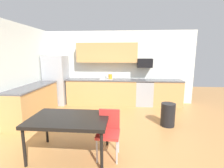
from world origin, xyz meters
TOP-DOWN VIEW (x-y plane):
  - ground_plane at (0.00, 0.00)m, footprint 12.00×12.00m
  - wall_back at (0.00, 2.65)m, footprint 5.80×0.10m
  - cabinet_run_back at (-0.49, 2.30)m, footprint 2.52×0.60m
  - cabinet_run_back_right at (1.88, 2.30)m, footprint 1.03×0.60m
  - cabinet_run_left at (-2.30, 0.80)m, footprint 0.60×2.00m
  - countertop_back at (0.00, 2.30)m, footprint 4.80×0.64m
  - countertop_left at (-2.30, 0.80)m, footprint 0.64×2.00m
  - upper_cabinets_back at (-0.30, 2.43)m, footprint 2.20×0.34m
  - refrigerator at (-2.18, 2.22)m, footprint 0.76×0.70m
  - oven_range at (1.07, 2.30)m, footprint 0.60×0.60m
  - microwave at (1.07, 2.40)m, footprint 0.54×0.36m
  - sink_basin at (-0.31, 2.30)m, footprint 0.48×0.40m
  - sink_faucet at (-0.31, 2.48)m, footprint 0.02×0.02m
  - dining_table at (-0.62, -0.92)m, footprint 1.40×0.90m
  - chair_near_table at (0.09, -0.88)m, footprint 0.41×0.41m
  - trash_bin at (1.50, 0.52)m, footprint 0.36×0.36m
  - kettle at (-0.17, 2.35)m, footprint 0.14×0.14m

SIDE VIEW (x-z plane):
  - ground_plane at x=0.00m, z-range 0.00..0.00m
  - trash_bin at x=1.50m, z-range 0.00..0.60m
  - cabinet_run_back at x=-0.49m, z-range 0.00..0.90m
  - cabinet_run_back_right at x=1.88m, z-range 0.00..0.90m
  - cabinet_run_left at x=-2.30m, z-range 0.00..0.90m
  - oven_range at x=1.07m, z-range 0.00..0.91m
  - chair_near_table at x=0.09m, z-range 0.08..0.93m
  - dining_table at x=-0.62m, z-range 0.30..1.03m
  - sink_basin at x=-0.31m, z-range 0.81..0.95m
  - refrigerator at x=-2.18m, z-range 0.00..1.79m
  - countertop_back at x=0.00m, z-range 0.90..0.94m
  - countertop_left at x=-2.30m, z-range 0.90..0.94m
  - kettle at x=-0.17m, z-range 0.92..1.12m
  - sink_faucet at x=-0.31m, z-range 0.92..1.16m
  - wall_back at x=0.00m, z-range 0.00..2.70m
  - microwave at x=1.07m, z-range 1.37..1.69m
  - upper_cabinets_back at x=-0.30m, z-range 1.55..2.25m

